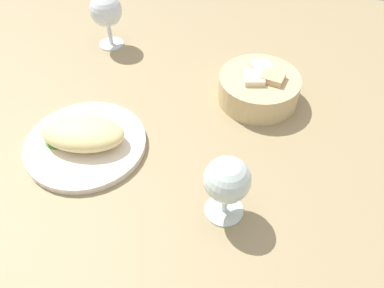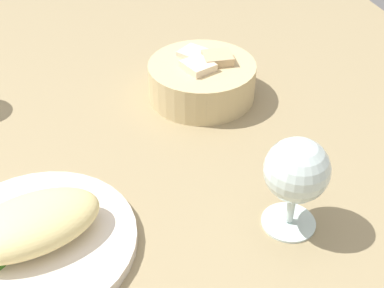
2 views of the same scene
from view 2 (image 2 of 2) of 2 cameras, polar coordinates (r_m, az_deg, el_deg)
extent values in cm
cube|color=#9B8860|center=(74.45, -12.47, -3.05)|extent=(140.00, 140.00, 2.00)
cylinder|color=white|center=(63.97, -16.72, -10.28)|extent=(23.49, 23.49, 1.40)
ellipsoid|color=#F0DA8E|center=(61.83, -17.22, -8.41)|extent=(17.74, 12.73, 4.65)
cylinder|color=#D1B983|center=(85.06, 1.09, 6.98)|extent=(17.35, 17.35, 5.98)
cube|color=tan|center=(84.75, 2.79, 8.44)|extent=(4.87, 4.45, 4.57)
cube|color=beige|center=(86.84, 0.05, 9.07)|extent=(5.47, 5.40, 4.08)
cube|color=beige|center=(82.69, 0.66, 7.54)|extent=(5.48, 5.74, 4.58)
cylinder|color=silver|center=(65.23, 10.54, -8.33)|extent=(6.65, 6.65, 0.60)
cylinder|color=silver|center=(63.55, 10.79, -6.84)|extent=(1.00, 1.00, 4.18)
sphere|color=silver|center=(59.60, 11.44, -2.81)|extent=(7.62, 7.62, 7.62)
camera|label=1|loc=(0.33, 85.48, 26.23)|focal=36.75mm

